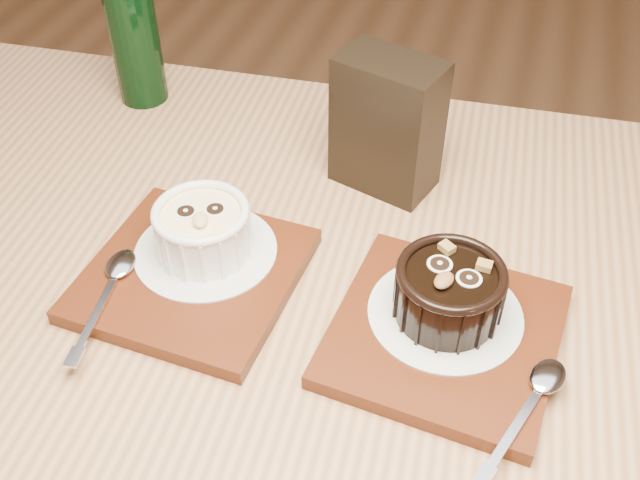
# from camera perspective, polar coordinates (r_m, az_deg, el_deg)

# --- Properties ---
(table) EXTENTS (1.24, 0.87, 0.75)m
(table) POSITION_cam_1_polar(r_m,az_deg,el_deg) (0.70, 0.03, -12.43)
(table) COLOR #90633E
(table) RESTS_ON ground
(tray_left) EXTENTS (0.19, 0.19, 0.01)m
(tray_left) POSITION_cam_1_polar(r_m,az_deg,el_deg) (0.68, -9.68, -2.63)
(tray_left) COLOR #57230E
(tray_left) RESTS_ON table
(doily_left) EXTENTS (0.13, 0.13, 0.00)m
(doily_left) POSITION_cam_1_polar(r_m,az_deg,el_deg) (0.69, -8.69, -0.81)
(doily_left) COLOR silver
(doily_left) RESTS_ON tray_left
(ramekin_white) EXTENTS (0.09, 0.09, 0.05)m
(ramekin_white) POSITION_cam_1_polar(r_m,az_deg,el_deg) (0.67, -8.93, 0.90)
(ramekin_white) COLOR white
(ramekin_white) RESTS_ON doily_left
(spoon_left) EXTENTS (0.04, 0.14, 0.01)m
(spoon_left) POSITION_cam_1_polar(r_m,az_deg,el_deg) (0.67, -15.97, -3.84)
(spoon_left) COLOR silver
(spoon_left) RESTS_ON tray_left
(tray_right) EXTENTS (0.20, 0.20, 0.01)m
(tray_right) POSITION_cam_1_polar(r_m,az_deg,el_deg) (0.63, 9.44, -7.17)
(tray_right) COLOR #57230E
(tray_right) RESTS_ON table
(doily_right) EXTENTS (0.13, 0.13, 0.00)m
(doily_right) POSITION_cam_1_polar(r_m,az_deg,el_deg) (0.64, 9.51, -5.53)
(doily_right) COLOR silver
(doily_right) RESTS_ON tray_right
(ramekin_dark) EXTENTS (0.09, 0.09, 0.05)m
(ramekin_dark) POSITION_cam_1_polar(r_m,az_deg,el_deg) (0.62, 9.81, -3.75)
(ramekin_dark) COLOR black
(ramekin_dark) RESTS_ON doily_right
(spoon_right) EXTENTS (0.07, 0.13, 0.01)m
(spoon_right) POSITION_cam_1_polar(r_m,az_deg,el_deg) (0.59, 15.58, -12.14)
(spoon_right) COLOR silver
(spoon_right) RESTS_ON tray_right
(condiment_stand) EXTENTS (0.11, 0.09, 0.14)m
(condiment_stand) POSITION_cam_1_polar(r_m,az_deg,el_deg) (0.75, 5.15, 8.76)
(condiment_stand) COLOR black
(condiment_stand) RESTS_ON table
(green_bottle) EXTENTS (0.06, 0.06, 0.21)m
(green_bottle) POSITION_cam_1_polar(r_m,az_deg,el_deg) (0.90, -13.99, 14.94)
(green_bottle) COLOR black
(green_bottle) RESTS_ON table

